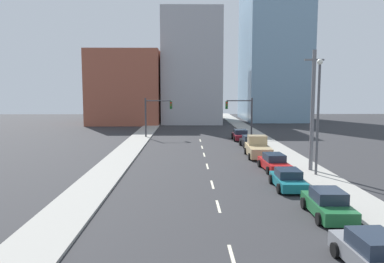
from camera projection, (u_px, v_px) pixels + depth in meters
sidewalk_left at (143, 135)px, 56.28m from camera, size 3.02×100.23×0.16m
sidewalk_right at (255, 135)px, 56.53m from camera, size 3.02×100.23×0.16m
lane_stripe_at_9m at (232, 257)px, 15.42m from camera, size 0.16×2.40×0.01m
lane_stripe_at_16m at (218, 206)px, 22.11m from camera, size 0.16×2.40×0.01m
lane_stripe_at_21m at (212, 184)px, 27.19m from camera, size 0.16×2.40×0.01m
lane_stripe_at_27m at (207, 166)px, 33.68m from camera, size 0.16×2.40×0.01m
lane_stripe_at_33m at (204, 155)px, 39.68m from camera, size 0.16×2.40×0.01m
lane_stripe_at_38m at (202, 147)px, 44.86m from camera, size 0.16×2.40×0.01m
lane_stripe_at_44m at (200, 140)px, 50.80m from camera, size 0.16×2.40×0.01m
building_brick_left at (127, 88)px, 77.32m from camera, size 14.00×16.00×14.54m
building_office_center at (191, 69)px, 81.03m from camera, size 12.00×20.00×22.77m
building_glass_right at (273, 42)px, 84.59m from camera, size 13.00×20.00×35.28m
traffic_signal_left at (154, 112)px, 53.29m from camera, size 3.91×0.35×5.71m
traffic_signal_right at (244, 112)px, 53.48m from camera, size 3.91×0.35×5.71m
utility_pole_right_mid at (313, 110)px, 30.85m from camera, size 1.60×0.32×10.09m
street_lamp at (318, 110)px, 29.14m from camera, size 0.44×0.44×9.22m
sedan_gray at (375, 255)px, 14.04m from camera, size 2.15×4.42×1.48m
sedan_green at (328, 204)px, 20.27m from camera, size 2.12×4.36×1.49m
sedan_teal at (288, 179)px, 26.10m from camera, size 2.11×4.26×1.36m
sedan_red at (274, 163)px, 31.92m from camera, size 2.19×4.78×1.44m
pickup_truck_tan at (258, 148)px, 38.43m from camera, size 2.54×5.34×2.13m
sedan_black at (250, 142)px, 44.96m from camera, size 2.28×4.30×1.39m
sedan_maroon at (240, 135)px, 51.25m from camera, size 2.23×4.66×1.44m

